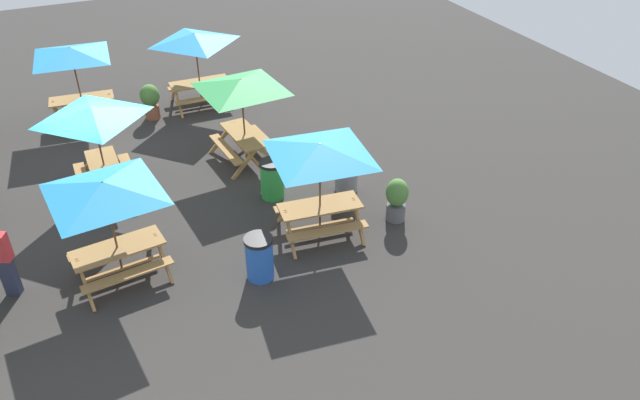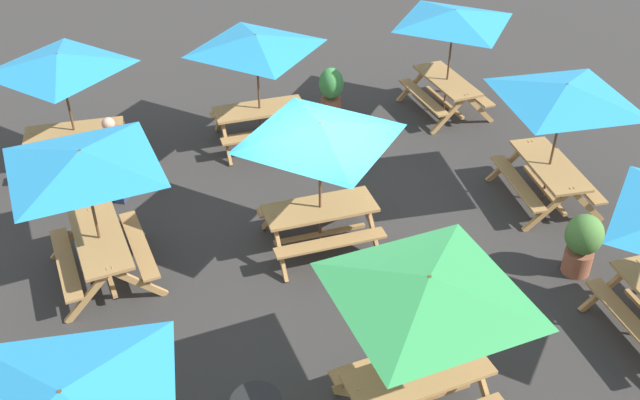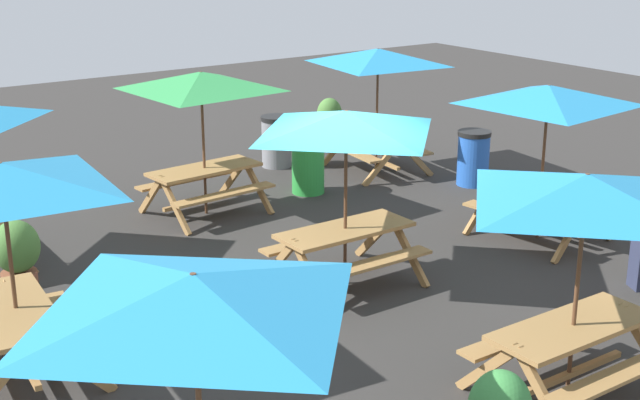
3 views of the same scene
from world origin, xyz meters
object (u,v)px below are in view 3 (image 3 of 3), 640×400
Objects in this scene: picnic_table_8 at (201,92)px; picnic_table_4 at (547,106)px; potted_plant_1 at (329,122)px; picnic_table_0 at (346,135)px; trash_bin_blue at (473,158)px; trash_bin_green at (308,165)px; picnic_table_6 at (585,206)px; picnic_table_7 at (195,316)px; potted_plant_0 at (17,257)px; picnic_table_1 at (3,193)px; trash_bin_gray at (276,141)px; picnic_table_2 at (378,65)px.

picnic_table_4 is at bearing 127.45° from picnic_table_8.
potted_plant_1 is (6.10, -0.53, -1.41)m from picnic_table_4.
trash_bin_blue is (2.33, -4.56, -1.49)m from picnic_table_0.
trash_bin_blue is (-1.28, -4.67, -1.49)m from picnic_table_8.
trash_bin_green is at bearing -117.92° from picnic_table_0.
picnic_table_4 is 1.00× the size of picnic_table_8.
trash_bin_green is at bearing 14.74° from picnic_table_4.
picnic_table_8 is (7.17, 0.26, 0.00)m from picnic_table_6.
potted_plant_1 is at bearing -43.97° from picnic_table_7.
picnic_table_8 is 5.07m from trash_bin_blue.
picnic_table_4 is 2.65× the size of potted_plant_0.
potted_plant_0 is at bearing 117.97° from potted_plant_1.
picnic_table_1 is at bearing -0.03° from picnic_table_0.
picnic_table_6 is at bearing -123.74° from picnic_table_1.
picnic_table_8 is (3.85, 3.52, 0.00)m from picnic_table_4.
trash_bin_green is at bearing 165.14° from trash_bin_gray.
picnic_table_6 is (-3.56, -0.15, 0.00)m from picnic_table_0.
picnic_table_0 reaches higher than potted_plant_1.
picnic_table_0 is 1.00× the size of picnic_table_6.
picnic_table_4 is at bearing -134.66° from picnic_table_6.
trash_bin_blue is at bearing -69.63° from picnic_table_1.
picnic_table_7 is (-3.64, 3.97, 0.00)m from picnic_table_0.
picnic_table_1 is 2.65× the size of potted_plant_0.
picnic_table_4 is at bearing -169.32° from trash_bin_gray.
trash_bin_green is (3.85, 1.53, -1.49)m from picnic_table_4.
picnic_table_1 is at bearing -39.23° from picnic_table_6.
picnic_table_2 is (4.08, -7.93, 0.00)m from picnic_table_1.
picnic_table_4 is 4.66m from picnic_table_6.
picnic_table_6 is 2.18× the size of potted_plant_1.
trash_bin_gray is at bearing 35.95° from trash_bin_blue.
picnic_table_4 and picnic_table_8 have the same top height.
picnic_table_4 is at bearing -106.41° from potted_plant_0.
picnic_table_2 is at bearing -134.08° from trash_bin_gray.
picnic_table_4 is 5.90m from trash_bin_gray.
picnic_table_8 is 4.85m from potted_plant_1.
trash_bin_blue is (5.89, -4.41, -1.49)m from picnic_table_6.
trash_bin_gray is at bearing 3.81° from picnic_table_4.
picnic_table_1 is 2.87× the size of trash_bin_gray.
picnic_table_7 is at bearing 0.88° from picnic_table_6.
picnic_table_2 is at bearing -57.50° from picnic_table_1.
picnic_table_6 is at bearing -93.10° from picnic_table_7.
picnic_table_8 is at bearing -88.11° from picnic_table_6.
picnic_table_1 reaches higher than trash_bin_blue.
picnic_table_4 is 7.48m from potted_plant_0.
picnic_table_2 is 1.00× the size of picnic_table_8.
picnic_table_4 is (-0.20, -7.61, 0.00)m from picnic_table_1.
picnic_table_4 is (-4.28, 0.31, 0.00)m from picnic_table_2.
picnic_table_1 and picnic_table_2 have the same top height.
picnic_table_0 and picnic_table_7 have the same top height.
picnic_table_4 is 5.22m from picnic_table_8.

